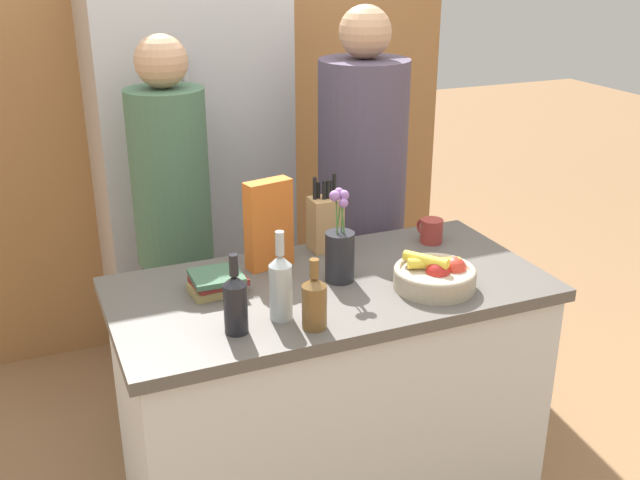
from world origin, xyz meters
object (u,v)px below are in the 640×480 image
person_in_blue (362,197)px  person_at_sink (174,224)px  refrigerator (190,178)px  bottle_wine (314,301)px  fruit_bowl (436,275)px  book_stack (217,282)px  knife_block (325,222)px  bottle_vinegar (281,285)px  coffee_mug (431,231)px  flower_vase (340,252)px  bottle_oil (235,302)px  cereal_box (269,224)px

person_in_blue → person_at_sink: bearing=177.9°
refrigerator → bottle_wine: (-0.00, -1.49, 0.06)m
fruit_bowl → book_stack: fruit_bowl is taller
knife_block → bottle_vinegar: size_ratio=1.01×
coffee_mug → person_in_blue: size_ratio=0.07×
fruit_bowl → person_in_blue: 0.75m
flower_vase → coffee_mug: (0.44, 0.17, -0.06)m
bottle_oil → bottle_vinegar: 0.15m
cereal_box → coffee_mug: cereal_box is taller
flower_vase → person_at_sink: person_at_sink is taller
refrigerator → bottle_wine: bearing=-90.0°
cereal_box → book_stack: bearing=-150.0°
coffee_mug → book_stack: (-0.84, -0.10, -0.01)m
bottle_oil → person_in_blue: 1.10m
book_stack → bottle_wine: bearing=-60.0°
refrigerator → flower_vase: bearing=-80.8°
cereal_box → person_in_blue: person_in_blue is taller
book_stack → bottle_oil: bottle_oil is taller
bottle_oil → person_at_sink: (0.01, 0.86, -0.07)m
fruit_bowl → person_at_sink: size_ratio=0.16×
knife_block → book_stack: bearing=-156.9°
book_stack → bottle_oil: bearing=-94.3°
cereal_box → coffee_mug: (0.62, -0.02, -0.11)m
flower_vase → person_at_sink: size_ratio=0.19×
book_stack → cereal_box: bearing=30.0°
knife_block → coffee_mug: size_ratio=2.38×
book_stack → bottle_vinegar: bottle_vinegar is taller
refrigerator → bottle_oil: (-0.21, -1.43, 0.07)m
refrigerator → cereal_box: refrigerator is taller
flower_vase → bottle_wine: bearing=-126.7°
fruit_bowl → bottle_oil: bottle_oil is taller
person_at_sink → bottle_oil: bearing=-101.9°
person_at_sink → person_in_blue: person_in_blue is taller
bottle_vinegar → person_in_blue: 0.98m
fruit_bowl → flower_vase: size_ratio=0.84×
knife_block → coffee_mug: bearing=-13.1°
coffee_mug → cereal_box: bearing=178.0°
coffee_mug → bottle_vinegar: bearing=-153.8°
bottle_vinegar → refrigerator: bearing=87.2°
book_stack → bottle_oil: (-0.02, -0.27, 0.06)m
coffee_mug → fruit_bowl: bearing=-118.3°
cereal_box → person_in_blue: 0.66m
bottle_wine → person_in_blue: 1.01m
fruit_bowl → knife_block: knife_block is taller
book_stack → bottle_vinegar: bearing=-63.1°
coffee_mug → bottle_wine: (-0.64, -0.44, 0.04)m
cereal_box → person_in_blue: (0.53, 0.38, -0.09)m
knife_block → bottle_oil: bearing=-135.4°
person_in_blue → bottle_wine: bearing=-119.6°
cereal_box → bottle_wine: size_ratio=1.43×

